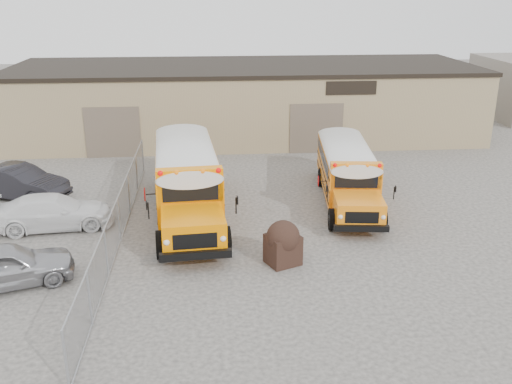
{
  "coord_description": "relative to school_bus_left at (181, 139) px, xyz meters",
  "views": [
    {
      "loc": [
        -2.34,
        -17.96,
        9.49
      ],
      "look_at": [
        -0.54,
        3.84,
        1.6
      ],
      "focal_mm": 40.0,
      "sensor_mm": 36.0,
      "label": 1
    }
  ],
  "objects": [
    {
      "name": "chainlink_fence",
      "position": [
        -2.09,
        -9.11,
        -0.88
      ],
      "size": [
        0.07,
        18.07,
        1.81
      ],
      "color": "#999CA1",
      "rests_on": "ground"
    },
    {
      "name": "warehouse",
      "position": [
        3.91,
        7.88,
        0.6
      ],
      "size": [
        30.2,
        10.2,
        4.67
      ],
      "color": "#96875D",
      "rests_on": "ground"
    },
    {
      "name": "car_dark",
      "position": [
        -7.53,
        -3.76,
        -0.99
      ],
      "size": [
        5.07,
        3.36,
        1.58
      ],
      "primitive_type": "imported",
      "rotation": [
        0.0,
        0.0,
        1.18
      ],
      "color": "black",
      "rests_on": "ground"
    },
    {
      "name": "car_white",
      "position": [
        -5.01,
        -7.53,
        -1.07
      ],
      "size": [
        5.08,
        2.58,
        1.41
      ],
      "primitive_type": "imported",
      "rotation": [
        0.0,
        0.0,
        1.7
      ],
      "color": "white",
      "rests_on": "ground"
    },
    {
      "name": "ground",
      "position": [
        3.91,
        -12.11,
        -1.78
      ],
      "size": [
        120.0,
        120.0,
        0.0
      ],
      "primitive_type": "plane",
      "color": "#413F3B",
      "rests_on": "ground"
    },
    {
      "name": "school_bus_right",
      "position": [
        8.51,
        0.24,
        -0.26
      ],
      "size": [
        3.25,
        9.12,
        2.61
      ],
      "color": "orange",
      "rests_on": "ground"
    },
    {
      "name": "school_bus_left",
      "position": [
        0.0,
        0.0,
        0.0
      ],
      "size": [
        3.42,
        10.66,
        3.07
      ],
      "color": "#FF8400",
      "rests_on": "ground"
    },
    {
      "name": "car_silver",
      "position": [
        -5.36,
        -12.44,
        -1.03
      ],
      "size": [
        4.73,
        3.07,
        1.5
      ],
      "primitive_type": "imported",
      "rotation": [
        0.0,
        0.0,
        1.89
      ],
      "color": "#A9A9AE",
      "rests_on": "ground"
    },
    {
      "name": "tarp_bundle",
      "position": [
        4.07,
        -11.57,
        -0.93
      ],
      "size": [
        1.41,
        1.36,
        1.66
      ],
      "color": "black",
      "rests_on": "ground"
    }
  ]
}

